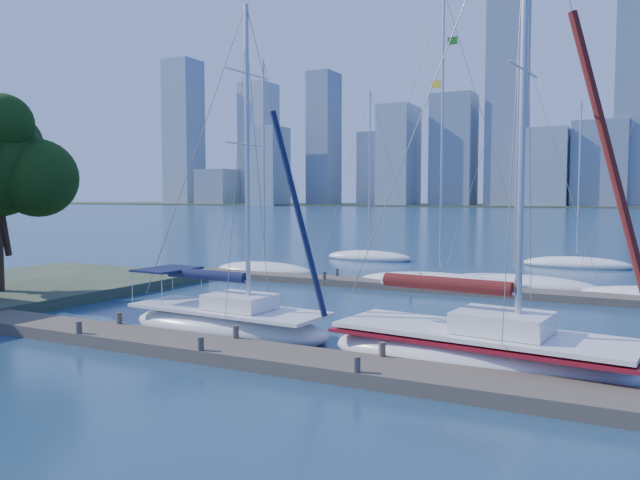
% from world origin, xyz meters
% --- Properties ---
extents(ground, '(700.00, 700.00, 0.00)m').
position_xyz_m(ground, '(0.00, 0.00, 0.00)').
color(ground, '#17334A').
rests_on(ground, ground).
extents(near_dock, '(26.00, 2.00, 0.40)m').
position_xyz_m(near_dock, '(0.00, 0.00, 0.20)').
color(near_dock, '#50453A').
rests_on(near_dock, ground).
extents(far_dock, '(30.00, 1.80, 0.36)m').
position_xyz_m(far_dock, '(2.00, 16.00, 0.18)').
color(far_dock, '#50453A').
rests_on(far_dock, ground).
extents(far_shore, '(800.00, 100.00, 1.50)m').
position_xyz_m(far_shore, '(0.00, 320.00, 0.00)').
color(far_shore, '#38472D').
rests_on(far_shore, ground).
extents(sailboat_navy, '(8.19, 3.14, 11.97)m').
position_xyz_m(sailboat_navy, '(-1.62, 2.73, 0.94)').
color(sailboat_navy, white).
rests_on(sailboat_navy, ground).
extents(sailboat_maroon, '(9.34, 3.98, 14.93)m').
position_xyz_m(sailboat_maroon, '(7.42, 2.47, 1.13)').
color(sailboat_maroon, white).
rests_on(sailboat_maroon, ground).
extents(bg_boat_0, '(7.12, 2.90, 13.69)m').
position_xyz_m(bg_boat_0, '(-9.49, 17.75, 0.29)').
color(bg_boat_0, white).
rests_on(bg_boat_0, ground).
extents(bg_boat_2, '(9.62, 4.72, 16.01)m').
position_xyz_m(bg_boat_2, '(1.95, 17.26, 0.29)').
color(bg_boat_2, white).
rests_on(bg_boat_2, ground).
extents(bg_boat_3, '(9.00, 5.48, 13.55)m').
position_xyz_m(bg_boat_3, '(5.68, 18.15, 0.29)').
color(bg_boat_3, white).
rests_on(bg_boat_3, ground).
extents(bg_boat_6, '(7.24, 3.98, 13.29)m').
position_xyz_m(bg_boat_6, '(-7.15, 29.26, 0.27)').
color(bg_boat_6, white).
rests_on(bg_boat_6, ground).
extents(bg_boat_7, '(7.48, 3.89, 11.73)m').
position_xyz_m(bg_boat_7, '(7.67, 31.13, 0.25)').
color(bg_boat_7, white).
rests_on(bg_boat_7, ground).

